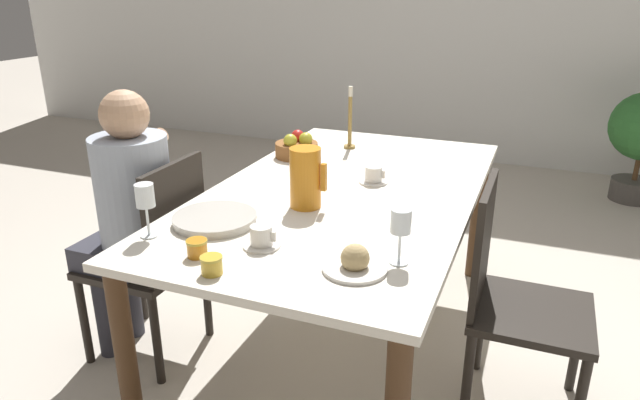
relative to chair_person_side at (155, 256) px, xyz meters
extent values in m
plane|color=beige|center=(0.71, 0.37, -0.47)|extent=(20.00, 20.00, 0.00)
cube|color=white|center=(0.71, 3.52, 0.83)|extent=(10.00, 0.06, 2.60)
cube|color=silver|center=(0.71, 0.37, 0.26)|extent=(1.04, 1.86, 0.03)
cylinder|color=#472D19|center=(0.25, -0.50, -0.12)|extent=(0.07, 0.07, 0.71)
cylinder|color=#472D19|center=(0.25, 1.24, -0.12)|extent=(0.07, 0.07, 0.71)
cylinder|color=#472D19|center=(1.17, 1.24, -0.12)|extent=(0.07, 0.07, 0.71)
cylinder|color=black|center=(-0.26, -0.18, -0.27)|extent=(0.04, 0.04, 0.41)
cylinder|color=black|center=(-0.26, 0.19, -0.27)|extent=(0.04, 0.04, 0.41)
cylinder|color=black|center=(0.11, -0.18, -0.27)|extent=(0.04, 0.04, 0.41)
cylinder|color=black|center=(0.11, 0.19, -0.27)|extent=(0.04, 0.04, 0.41)
cube|color=black|center=(-0.07, 0.00, -0.05)|extent=(0.42, 0.42, 0.03)
cube|color=black|center=(0.12, 0.00, 0.19)|extent=(0.03, 0.39, 0.45)
cylinder|color=black|center=(1.67, 0.39, -0.27)|extent=(0.04, 0.04, 0.41)
cylinder|color=black|center=(1.30, 0.39, -0.27)|extent=(0.04, 0.04, 0.41)
cylinder|color=black|center=(1.30, 0.02, -0.27)|extent=(0.04, 0.04, 0.41)
cube|color=black|center=(1.49, 0.21, -0.05)|extent=(0.42, 0.42, 0.03)
cube|color=black|center=(1.29, 0.21, 0.19)|extent=(0.03, 0.39, 0.45)
cylinder|color=#33333D|center=(-0.22, -0.10, -0.25)|extent=(0.09, 0.09, 0.44)
cylinder|color=#33333D|center=(-0.22, 0.06, -0.25)|extent=(0.09, 0.09, 0.44)
cube|color=#33333D|center=(-0.14, -0.02, 0.01)|extent=(0.30, 0.34, 0.11)
cylinder|color=#9EA8B7|center=(-0.05, -0.02, 0.28)|extent=(0.30, 0.30, 0.46)
sphere|color=tan|center=(-0.05, -0.02, 0.60)|extent=(0.19, 0.19, 0.19)
cylinder|color=tan|center=(-0.15, 0.19, 0.40)|extent=(0.25, 0.06, 0.20)
cylinder|color=orange|center=(0.63, 0.13, 0.39)|extent=(0.12, 0.12, 0.23)
cube|color=orange|center=(0.70, 0.13, 0.40)|extent=(0.02, 0.02, 0.10)
cone|color=orange|center=(0.59, 0.13, 0.48)|extent=(0.04, 0.04, 0.04)
cylinder|color=white|center=(0.25, -0.32, 0.27)|extent=(0.06, 0.06, 0.00)
cylinder|color=white|center=(0.25, -0.32, 0.33)|extent=(0.01, 0.01, 0.10)
cylinder|color=white|center=(0.25, -0.32, 0.42)|extent=(0.06, 0.06, 0.08)
cylinder|color=white|center=(1.08, -0.20, 0.27)|extent=(0.06, 0.06, 0.00)
cylinder|color=white|center=(1.08, -0.20, 0.32)|extent=(0.01, 0.01, 0.10)
cylinder|color=white|center=(1.08, -0.20, 0.41)|extent=(0.06, 0.06, 0.07)
cylinder|color=gold|center=(1.08, -0.20, 0.39)|extent=(0.05, 0.05, 0.04)
cylinder|color=silver|center=(0.64, -0.25, 0.27)|extent=(0.12, 0.12, 0.01)
cylinder|color=silver|center=(0.64, -0.25, 0.31)|extent=(0.07, 0.07, 0.06)
cube|color=silver|center=(0.68, -0.25, 0.31)|extent=(0.01, 0.01, 0.03)
cylinder|color=silver|center=(0.79, 0.49, 0.27)|extent=(0.12, 0.12, 0.01)
cylinder|color=silver|center=(0.79, 0.49, 0.31)|extent=(0.07, 0.07, 0.06)
cube|color=silver|center=(0.84, 0.49, 0.31)|extent=(0.01, 0.01, 0.03)
cylinder|color=#B7B2A8|center=(0.40, -0.14, 0.28)|extent=(0.29, 0.29, 0.02)
cylinder|color=#B7B2A8|center=(0.40, -0.14, 0.29)|extent=(0.30, 0.30, 0.01)
cylinder|color=silver|center=(0.97, -0.29, 0.28)|extent=(0.20, 0.20, 0.01)
sphere|color=tan|center=(0.97, -0.29, 0.31)|extent=(0.09, 0.09, 0.09)
cylinder|color=#C67A1E|center=(0.49, -0.39, 0.30)|extent=(0.06, 0.06, 0.06)
cylinder|color=gold|center=(0.49, -0.39, 0.32)|extent=(0.07, 0.07, 0.01)
cylinder|color=gold|center=(0.59, -0.47, 0.30)|extent=(0.06, 0.06, 0.06)
cylinder|color=gold|center=(0.59, -0.47, 0.32)|extent=(0.07, 0.07, 0.01)
cylinder|color=brown|center=(0.33, 0.72, 0.31)|extent=(0.21, 0.21, 0.07)
sphere|color=gold|center=(0.38, 0.73, 0.36)|extent=(0.07, 0.07, 0.07)
sphere|color=red|center=(0.32, 0.76, 0.36)|extent=(0.07, 0.07, 0.07)
sphere|color=gold|center=(0.32, 0.67, 0.36)|extent=(0.07, 0.07, 0.07)
cylinder|color=olive|center=(0.52, 0.97, 0.28)|extent=(0.06, 0.06, 0.01)
cylinder|color=olive|center=(0.52, 0.97, 0.41)|extent=(0.02, 0.02, 0.25)
cylinder|color=beige|center=(0.52, 0.97, 0.56)|extent=(0.02, 0.02, 0.05)
cylinder|color=#4C4742|center=(2.13, 2.89, -0.39)|extent=(0.31, 0.31, 0.16)
cylinder|color=brown|center=(2.13, 2.89, -0.21)|extent=(0.04, 0.04, 0.20)
camera|label=1|loc=(1.44, -1.73, 1.07)|focal=32.00mm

